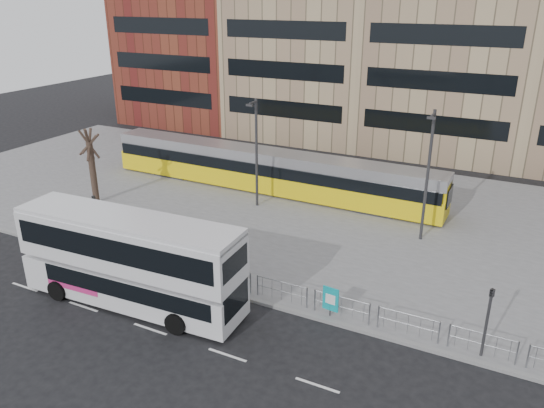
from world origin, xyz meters
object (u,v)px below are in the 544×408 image
at_px(double_decker_bus, 130,258).
at_px(tram, 267,170).
at_px(pedestrian, 131,223).
at_px(ad_panel, 331,299).
at_px(traffic_light_east, 488,314).
at_px(traffic_light_west, 95,214).
at_px(lamp_post_east, 428,171).
at_px(bare_tree, 87,126).
at_px(lamp_post_west, 256,149).

height_order(double_decker_bus, tram, double_decker_bus).
bearing_deg(pedestrian, ad_panel, -124.78).
height_order(pedestrian, traffic_light_east, traffic_light_east).
distance_m(ad_panel, traffic_light_west, 14.70).
relative_size(double_decker_bus, tram, 0.43).
bearing_deg(double_decker_bus, traffic_light_east, 8.60).
bearing_deg(lamp_post_east, pedestrian, -154.57).
height_order(traffic_light_east, bare_tree, bare_tree).
bearing_deg(lamp_post_west, pedestrian, -119.08).
height_order(ad_panel, traffic_light_east, traffic_light_east).
height_order(double_decker_bus, bare_tree, bare_tree).
height_order(double_decker_bus, traffic_light_east, double_decker_bus).
bearing_deg(tram, lamp_post_east, -15.39).
bearing_deg(lamp_post_east, ad_panel, -100.72).
bearing_deg(traffic_light_west, traffic_light_east, 0.19).
distance_m(traffic_light_west, traffic_light_east, 21.18).
bearing_deg(pedestrian, double_decker_bus, -162.85).
bearing_deg(ad_panel, traffic_light_east, 7.25).
distance_m(double_decker_bus, traffic_light_east, 15.71).
relative_size(traffic_light_east, lamp_post_west, 0.42).
bearing_deg(lamp_post_west, tram, 103.70).
bearing_deg(double_decker_bus, pedestrian, 128.52).
height_order(ad_panel, traffic_light_west, traffic_light_west).
xyz_separation_m(ad_panel, lamp_post_east, (1.90, 10.04, 3.42)).
bearing_deg(tram, pedestrian, -107.69).
distance_m(ad_panel, traffic_light_east, 6.62).
height_order(lamp_post_east, bare_tree, lamp_post_east).
height_order(ad_panel, bare_tree, bare_tree).
xyz_separation_m(double_decker_bus, traffic_light_east, (15.40, 3.10, -0.28)).
distance_m(tram, lamp_post_west, 4.07).
relative_size(double_decker_bus, traffic_light_east, 3.63).
distance_m(lamp_post_east, bare_tree, 22.16).
relative_size(double_decker_bus, traffic_light_west, 3.63).
height_order(double_decker_bus, traffic_light_west, double_decker_bus).
relative_size(double_decker_bus, pedestrian, 6.50).
bearing_deg(lamp_post_east, tram, 164.09).
bearing_deg(traffic_light_east, pedestrian, -162.22).
height_order(traffic_light_east, lamp_post_west, lamp_post_west).
bearing_deg(traffic_light_east, lamp_post_east, 139.72).
bearing_deg(lamp_post_west, double_decker_bus, -87.58).
relative_size(ad_panel, traffic_light_west, 0.47).
distance_m(traffic_light_west, lamp_post_east, 19.13).
height_order(tram, traffic_light_east, traffic_light_east).
distance_m(ad_panel, lamp_post_west, 14.40).
bearing_deg(traffic_light_west, double_decker_bus, -30.83).
distance_m(pedestrian, bare_tree, 8.27).
xyz_separation_m(double_decker_bus, pedestrian, (-4.90, 5.58, -1.39)).
relative_size(ad_panel, traffic_light_east, 0.47).
bearing_deg(tram, double_decker_bus, -84.90).
bearing_deg(traffic_light_east, double_decker_bus, -143.87).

